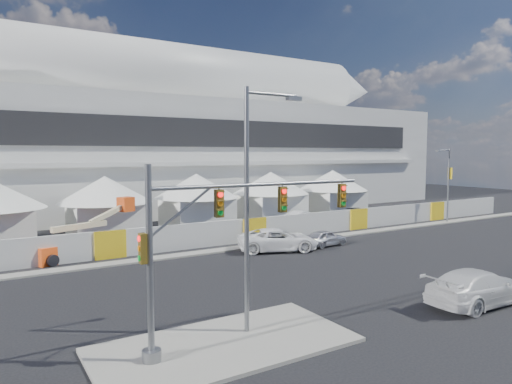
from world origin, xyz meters
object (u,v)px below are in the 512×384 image
pickup_near (478,287)px  traffic_mast (206,245)px  lot_car_b (357,214)px  boom_lift (74,244)px  pickup_curb (278,240)px  lot_car_a (304,218)px  streetlight_curb (447,180)px  sedan_silver (325,238)px  streetlight_median (252,193)px

pickup_near → traffic_mast: size_ratio=0.62×
lot_car_b → boom_lift: (-30.38, -3.31, 0.33)m
pickup_curb → lot_car_a: 13.27m
traffic_mast → streetlight_curb: size_ratio=1.24×
lot_car_b → pickup_curb: bearing=122.5°
sedan_silver → pickup_near: size_ratio=0.64×
streetlight_median → boom_lift: bearing=101.9°
pickup_curb → traffic_mast: 18.42m
pickup_near → streetlight_median: (-11.33, 2.78, 4.97)m
lot_car_b → boom_lift: bearing=101.5°
pickup_near → boom_lift: 25.66m
streetlight_median → pickup_near: bearing=-13.8°
streetlight_median → streetlight_curb: bearing=24.0°
lot_car_b → streetlight_curb: 10.12m
pickup_curb → lot_car_b: pickup_curb is taller
sedan_silver → boom_lift: (-18.03, 5.75, 0.42)m
pickup_near → boom_lift: size_ratio=0.74×
lot_car_a → boom_lift: size_ratio=0.54×
pickup_curb → traffic_mast: traffic_mast is taller
pickup_curb → boom_lift: 14.75m
streetlight_curb → lot_car_b: bearing=137.3°
sedan_silver → streetlight_median: streetlight_median is taller
pickup_curb → lot_car_b: (16.61, 8.56, -0.10)m
lot_car_a → streetlight_curb: (13.90, -6.98, 3.90)m
pickup_curb → streetlight_curb: bearing=-62.8°
streetlight_curb → traffic_mast: bearing=-156.6°
lot_car_a → streetlight_median: (-19.56, -21.90, 5.12)m
pickup_curb → boom_lift: boom_lift is taller
lot_car_b → traffic_mast: 36.42m
pickup_curb → streetlight_median: bearing=163.7°
sedan_silver → pickup_curb: (-4.25, 0.50, 0.20)m
streetlight_median → streetlight_curb: streetlight_median is taller
lot_car_a → lot_car_b: size_ratio=1.00×
traffic_mast → streetlight_curb: 39.03m
pickup_curb → pickup_near: 15.54m
pickup_curb → streetlight_curb: (23.47, 2.21, 3.77)m
sedan_silver → traffic_mast: bearing=122.4°
pickup_near → traffic_mast: 14.22m
traffic_mast → streetlight_median: 3.01m
sedan_silver → lot_car_b: bearing=-58.9°
sedan_silver → lot_car_b: size_ratio=0.88×
pickup_near → streetlight_curb: streetlight_curb is taller
pickup_near → streetlight_curb: 28.59m
lot_car_a → pickup_curb: bearing=133.0°
sedan_silver → lot_car_a: lot_car_a is taller
pickup_near → streetlight_median: size_ratio=0.61×
pickup_near → lot_car_a: 26.02m
lot_car_b → streetlight_curb: bearing=-127.5°
boom_lift → streetlight_median: bearing=-99.7°
pickup_near → traffic_mast: traffic_mast is taller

